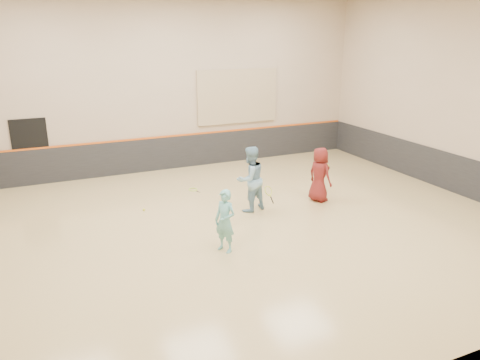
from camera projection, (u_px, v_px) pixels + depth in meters
name	position (u px, v px, depth m)	size (l,w,h in m)	color
room	(232.00, 199.00, 11.77)	(15.04, 12.04, 6.22)	tan
wainscot_back	(167.00, 153.00, 17.01)	(14.90, 0.04, 1.20)	#232326
wainscot_right	(449.00, 172.00, 14.75)	(0.04, 11.90, 1.20)	#232326
accent_stripe	(167.00, 136.00, 16.81)	(14.90, 0.03, 0.06)	#D85914
acoustic_panel	(238.00, 96.00, 17.51)	(3.20, 0.08, 2.00)	tan
doorway	(31.00, 152.00, 15.11)	(1.10, 0.05, 2.20)	black
girl	(225.00, 221.00, 10.60)	(0.54, 0.35, 1.48)	#69B7B6
instructor	(250.00, 179.00, 12.98)	(0.90, 0.70, 1.85)	#7DAAC2
young_man	(320.00, 175.00, 13.77)	(0.79, 0.52, 1.62)	maroon
held_racket	(268.00, 191.00, 12.90)	(0.33, 0.33, 0.56)	#C1D92F
spare_racket	(193.00, 189.00, 14.92)	(0.61, 0.61, 0.07)	#B2E933
ball_under_racket	(227.00, 234.00, 11.65)	(0.07, 0.07, 0.07)	#D8EC37
ball_in_hand	(328.00, 166.00, 13.69)	(0.07, 0.07, 0.07)	#C0D631
ball_beside_spare	(144.00, 210.00, 13.20)	(0.07, 0.07, 0.07)	yellow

